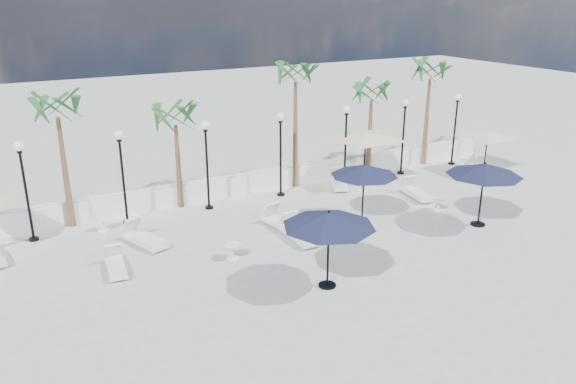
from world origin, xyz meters
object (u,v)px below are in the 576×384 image
lounger_3 (284,223)px  lounger_7 (480,166)px  parasol_navy_mid (364,170)px  parasol_navy_right (484,170)px  lounger_2 (144,238)px  lounger_4 (298,233)px  parasol_cream_sq_b (488,131)px  lounger_6 (339,182)px  lounger_1 (116,265)px  lounger_5 (416,192)px  parasol_navy_left (329,220)px  parasol_cream_sq_a (366,131)px

lounger_3 → lounger_7: size_ratio=1.30×
lounger_7 → parasol_navy_mid: parasol_navy_mid is taller
lounger_3 → parasol_navy_mid: parasol_navy_mid is taller
lounger_7 → parasol_navy_right: (-5.73, -5.38, 2.11)m
parasol_navy_mid → parasol_navy_right: (3.83, -2.60, 0.17)m
lounger_2 → parasol_navy_right: 13.21m
lounger_4 → parasol_navy_mid: bearing=8.0°
parasol_cream_sq_b → parasol_navy_mid: bearing=-165.4°
lounger_6 → parasol_navy_right: 7.30m
lounger_1 → parasol_cream_sq_b: parasol_cream_sq_b is taller
lounger_2 → parasol_navy_mid: bearing=-32.5°
lounger_3 → lounger_7: 12.93m
lounger_3 → lounger_6: lounger_3 is taller
lounger_5 → lounger_6: (-2.28, 2.90, -0.01)m
lounger_1 → parasol_navy_mid: size_ratio=0.67×
lounger_2 → parasol_navy_mid: parasol_navy_mid is taller
lounger_3 → lounger_6: 5.72m
parasol_navy_right → parasol_cream_sq_b: (5.70, 5.08, -0.16)m
lounger_5 → lounger_6: size_ratio=1.02×
parasol_navy_left → parasol_navy_right: parasol_navy_right is taller
lounger_1 → parasol_navy_right: size_ratio=0.62×
lounger_2 → parasol_cream_sq_a: (11.37, 2.08, 2.31)m
lounger_7 → parasol_cream_sq_b: bearing=-115.3°
parasol_cream_sq_b → parasol_navy_right: bearing=-138.3°
lounger_5 → parasol_navy_left: size_ratio=0.72×
lounger_1 → lounger_2: size_ratio=0.83×
lounger_5 → lounger_3: bearing=-167.8°
lounger_7 → parasol_cream_sq_a: size_ratio=0.31×
lounger_2 → parasol_navy_right: parasol_navy_right is taller
lounger_2 → lounger_6: (9.92, 2.10, -0.02)m
parasol_navy_left → parasol_navy_mid: parasol_navy_left is taller
lounger_6 → parasol_navy_left: bearing=-102.1°
lounger_7 → parasol_cream_sq_a: (-6.61, 1.20, 2.37)m
lounger_3 → parasol_navy_left: parasol_navy_left is taller
parasol_navy_left → parasol_navy_right: (7.99, 1.35, 0.04)m
lounger_2 → lounger_5: lounger_2 is taller
parasol_navy_left → lounger_4: bearing=74.9°
lounger_6 → lounger_5: bearing=-28.5°
parasol_navy_mid → parasol_navy_left: bearing=-136.5°
lounger_3 → parasol_cream_sq_b: 12.99m
lounger_2 → parasol_navy_mid: (8.43, -1.89, 1.88)m
parasol_cream_sq_b → lounger_1: bearing=-173.5°
lounger_2 → parasol_navy_left: parasol_navy_left is taller
lounger_3 → parasol_cream_sq_b: (12.74, 1.72, 1.88)m
lounger_3 → parasol_navy_right: size_ratio=0.77×
lounger_4 → parasol_cream_sq_a: bearing=36.4°
parasol_navy_right → lounger_2: bearing=159.9°
parasol_navy_right → lounger_7: bearing=43.2°
parasol_navy_left → parasol_cream_sq_a: size_ratio=0.52×
lounger_4 → parasol_cream_sq_a: (6.15, 4.38, 2.31)m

